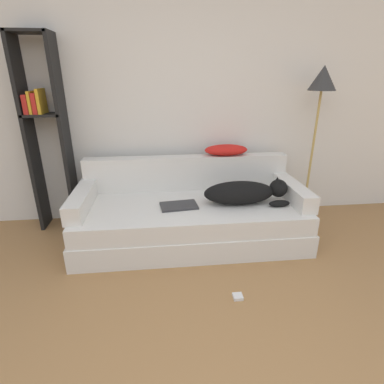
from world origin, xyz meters
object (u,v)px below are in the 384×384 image
couch (191,221)px  power_adapter (238,297)px  dog (245,192)px  laptop (179,206)px  throw_pillow (226,150)px  floor_lamp (321,94)px  bookshelf (45,128)px

couch → power_adapter: bearing=-74.3°
dog → laptop: 0.63m
throw_pillow → floor_lamp: (0.91, -0.08, 0.56)m
dog → power_adapter: bearing=-106.8°
throw_pillow → power_adapter: (-0.16, -1.30, -0.78)m
laptop → floor_lamp: size_ratio=0.22×
bookshelf → power_adapter: (1.62, -1.36, -1.03)m
laptop → floor_lamp: 1.78m
laptop → bookshelf: bearing=150.8°
bookshelf → power_adapter: bearing=-39.9°
power_adapter → throw_pillow: bearing=82.8°
dog → bookshelf: size_ratio=0.42×
dog → laptop: bearing=-179.1°
couch → throw_pillow: size_ratio=4.77×
throw_pillow → bookshelf: (-1.79, 0.06, 0.25)m
couch → floor_lamp: (1.32, 0.33, 1.17)m
throw_pillow → power_adapter: size_ratio=6.41×
laptop → power_adapter: size_ratio=5.10×
power_adapter → dog: bearing=73.2°
couch → throw_pillow: (0.41, 0.41, 0.61)m
laptop → floor_lamp: bearing=9.4°
throw_pillow → couch: bearing=-135.2°
dog → bookshelf: 2.02m
throw_pillow → bookshelf: size_ratio=0.24×
couch → floor_lamp: floor_lamp is taller
couch → power_adapter: couch is taller
power_adapter → floor_lamp: bearing=48.7°
laptop → power_adapter: 0.98m
laptop → power_adapter: bearing=-71.8°
dog → throw_pillow: throw_pillow is taller
couch → laptop: laptop is taller
dog → floor_lamp: floor_lamp is taller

